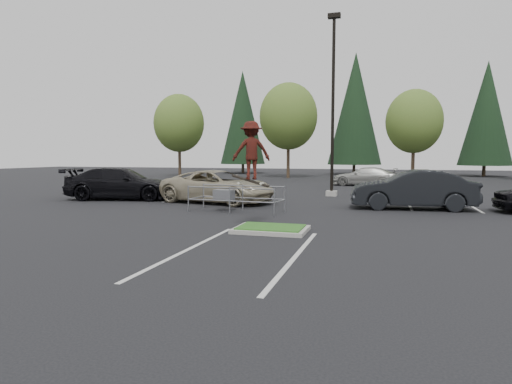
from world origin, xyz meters
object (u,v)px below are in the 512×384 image
(conif_a, at_px, (243,118))
(car_r_charc, at_px, (412,190))
(decid_a, at_px, (179,125))
(cart_corral, at_px, (227,195))
(car_l_black, at_px, (120,184))
(decid_c, at_px, (414,123))
(conif_c, at_px, (486,113))
(car_l_tan, at_px, (218,186))
(conif_b, at_px, (355,109))
(car_l_grey, at_px, (121,181))
(car_far_silver, at_px, (365,176))
(light_pole, at_px, (333,115))
(skateboarder, at_px, (251,151))
(decid_b, at_px, (288,118))

(conif_a, height_order, car_r_charc, conif_a)
(decid_a, height_order, car_r_charc, decid_a)
(cart_corral, xyz_separation_m, car_l_black, (-7.07, 2.96, 0.16))
(decid_c, height_order, car_r_charc, decid_c)
(conif_c, xyz_separation_m, car_l_tan, (-18.50, -32.49, -6.05))
(conif_a, height_order, conif_b, conif_b)
(car_l_black, height_order, car_l_grey, car_l_black)
(conif_a, distance_m, car_far_silver, 25.58)
(cart_corral, height_order, car_l_tan, car_l_tan)
(decid_c, bearing_deg, car_l_black, -125.00)
(decid_a, relative_size, car_l_black, 1.54)
(light_pole, relative_size, car_l_tan, 1.76)
(decid_a, relative_size, conif_c, 0.71)
(skateboarder, height_order, car_l_grey, skateboarder)
(conif_b, relative_size, car_far_silver, 3.00)
(conif_a, height_order, skateboarder, conif_a)
(car_l_black, distance_m, car_l_grey, 3.15)
(decid_b, distance_m, car_r_charc, 26.29)
(skateboarder, bearing_deg, conif_b, -115.44)
(decid_a, bearing_deg, car_r_charc, -45.66)
(decid_a, xyz_separation_m, car_l_grey, (6.26, -20.42, -4.82))
(decid_b, bearing_deg, cart_corral, -83.37)
(decid_c, height_order, cart_corral, decid_c)
(car_l_grey, bearing_deg, decid_b, -38.99)
(skateboarder, height_order, car_far_silver, skateboarder)
(decid_c, height_order, car_l_grey, decid_c)
(light_pole, distance_m, skateboarder, 11.66)
(conif_b, bearing_deg, car_l_grey, -110.83)
(light_pole, bearing_deg, car_l_tan, -135.06)
(decid_c, xyz_separation_m, car_l_tan, (-10.49, -22.82, -4.46))
(decid_c, relative_size, car_l_grey, 1.88)
(light_pole, bearing_deg, cart_corral, -113.31)
(decid_a, height_order, car_l_tan, decid_a)
(skateboarder, relative_size, car_l_tan, 0.37)
(light_pole, height_order, skateboarder, light_pole)
(decid_b, xyz_separation_m, car_l_grey, (-5.74, -20.92, -5.28))
(light_pole, xyz_separation_m, car_l_grey, (-12.25, -2.38, -3.80))
(decid_b, relative_size, car_l_grey, 2.16)
(skateboarder, bearing_deg, car_far_silver, -122.08)
(conif_b, xyz_separation_m, car_r_charc, (4.50, -33.50, -7.00))
(cart_corral, distance_m, car_l_tan, 3.36)
(decid_a, bearing_deg, conif_b, 30.17)
(car_l_tan, bearing_deg, decid_a, 42.50)
(decid_c, bearing_deg, car_r_charc, -93.74)
(conif_a, distance_m, conif_b, 14.03)
(conif_b, xyz_separation_m, car_l_tan, (-4.50, -33.49, -7.05))
(cart_corral, relative_size, skateboarder, 1.85)
(decid_a, relative_size, conif_b, 0.61)
(decid_c, bearing_deg, cart_corral, -109.08)
(decid_b, xyz_separation_m, conif_c, (20.01, 8.97, 0.80))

